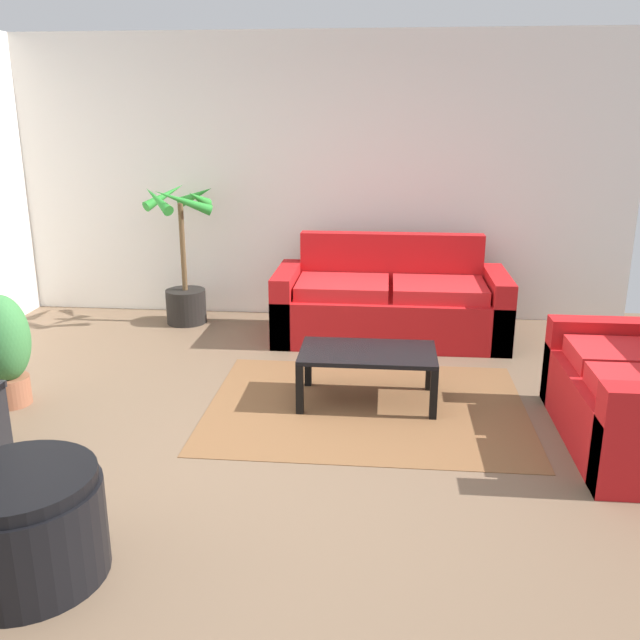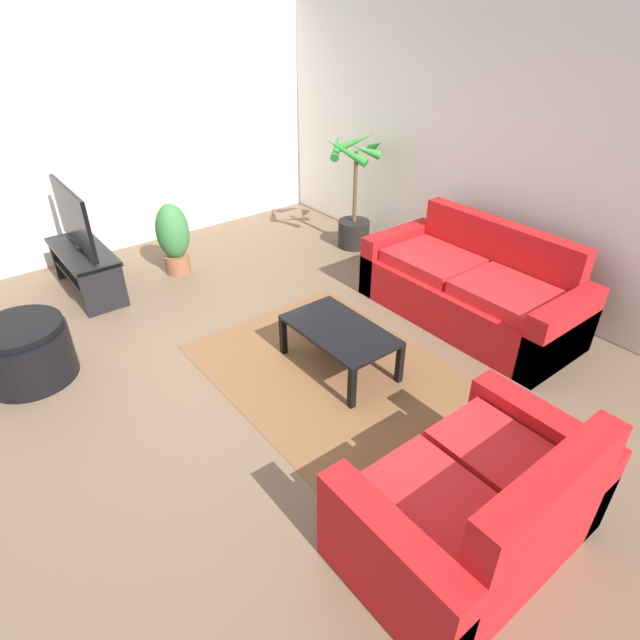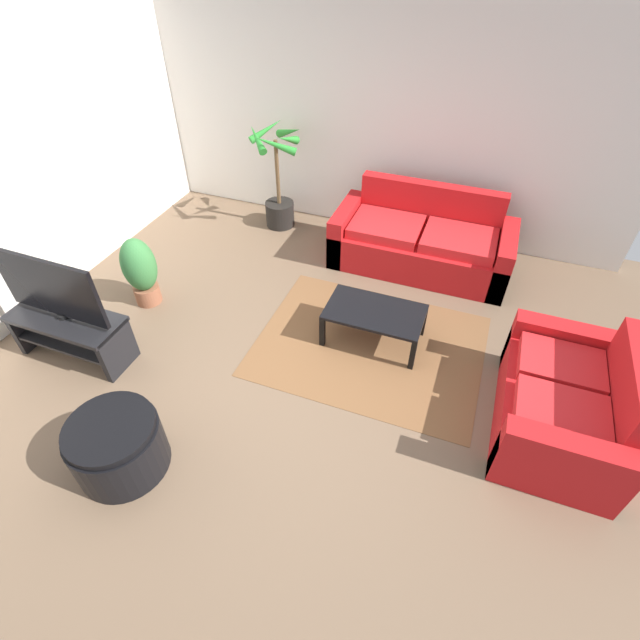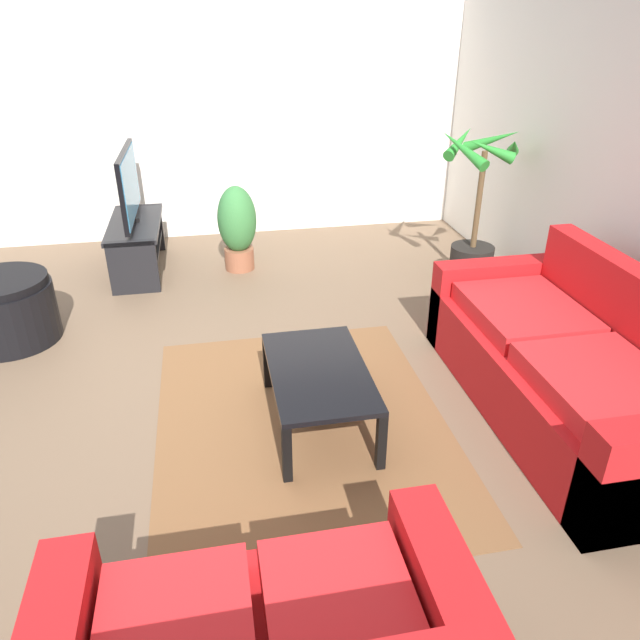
% 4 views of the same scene
% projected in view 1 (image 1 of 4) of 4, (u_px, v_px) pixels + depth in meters
% --- Properties ---
extents(ground_plane, '(6.60, 6.60, 0.00)m').
position_uv_depth(ground_plane, '(272.00, 451.00, 4.19)').
color(ground_plane, brown).
extents(wall_back, '(6.00, 0.06, 2.70)m').
position_uv_depth(wall_back, '(319.00, 179.00, 6.65)').
color(wall_back, silver).
rests_on(wall_back, ground).
extents(couch_main, '(2.05, 0.90, 0.90)m').
position_uv_depth(couch_main, '(390.00, 305.00, 6.21)').
color(couch_main, red).
rests_on(couch_main, ground).
extents(coffee_table, '(0.95, 0.55, 0.38)m').
position_uv_depth(coffee_table, '(368.00, 357.00, 4.81)').
color(coffee_table, black).
rests_on(coffee_table, ground).
extents(area_rug, '(2.20, 1.70, 0.01)m').
position_uv_depth(area_rug, '(366.00, 406.00, 4.81)').
color(area_rug, brown).
rests_on(area_rug, ground).
extents(potted_palm, '(0.73, 0.75, 1.35)m').
position_uv_depth(potted_palm, '(184.00, 272.00, 6.58)').
color(potted_palm, black).
rests_on(potted_palm, ground).
extents(potted_plant_small, '(0.36, 0.36, 0.79)m').
position_uv_depth(potted_plant_small, '(4.00, 347.00, 4.73)').
color(potted_plant_small, brown).
rests_on(potted_plant_small, ground).
extents(ottoman, '(0.69, 0.69, 0.49)m').
position_uv_depth(ottoman, '(25.00, 526.00, 3.00)').
color(ottoman, black).
rests_on(ottoman, ground).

